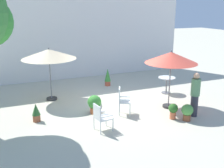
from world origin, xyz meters
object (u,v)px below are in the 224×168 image
Objects in this scene: patio_umbrella_0 at (49,54)px; patio_umbrella_1 at (171,58)px; potted_plant_2 at (36,112)px; standing_person at (195,94)px; cafe_table_0 at (167,82)px; potted_plant_0 at (187,111)px; potted_plant_4 at (95,103)px; potted_plant_1 at (108,77)px; potted_plant_3 at (173,110)px; patio_chair_1 at (122,99)px; patio_chair_0 at (101,116)px.

patio_umbrella_1 reaches higher than patio_umbrella_0.
standing_person reaches higher than potted_plant_2.
patio_umbrella_0 is 5.26m from cafe_table_0.
potted_plant_0 is 3.28m from potted_plant_4.
potted_plant_4 is 3.60m from standing_person.
patio_umbrella_1 reaches higher than potted_plant_1.
patio_umbrella_1 is 3.49× the size of potted_plant_2.
cafe_table_0 is at bearing -46.94° from potted_plant_1.
potted_plant_0 reaches higher than potted_plant_3.
patio_chair_1 reaches higher than potted_plant_4.
potted_plant_4 reaches higher than potted_plant_0.
standing_person reaches higher than patio_chair_1.
standing_person is (4.37, -3.73, -1.11)m from patio_umbrella_0.
potted_plant_2 is (-4.78, 1.93, -0.01)m from potted_plant_0.
standing_person reaches higher than cafe_table_0.
patio_chair_1 is 1.55× the size of potted_plant_2.
patio_chair_0 is at bearing 177.24° from standing_person.
potted_plant_4 is at bearing 169.33° from patio_umbrella_1.
potted_plant_1 is (2.07, 4.58, -0.06)m from patio_chair_0.
potted_plant_2 is (-1.78, 1.52, -0.17)m from patio_chair_0.
potted_plant_2 is at bearing 178.00° from potted_plant_4.
patio_umbrella_1 is 2.53× the size of patio_chair_0.
potted_plant_4 is (-2.85, 0.54, -1.56)m from patio_umbrella_1.
potted_plant_1 is 1.25× the size of potted_plant_4.
cafe_table_0 is (0.92, 1.53, -1.43)m from patio_umbrella_1.
patio_chair_1 is (-1.94, 0.07, -1.38)m from patio_umbrella_1.
potted_plant_2 is at bearing 169.76° from patio_chair_1.
potted_plant_1 is at bearing 38.45° from potted_plant_2.
standing_person is at bearing -26.74° from patio_chair_1.
potted_plant_3 is 0.98m from standing_person.
patio_umbrella_1 is 3.58m from patio_chair_0.
patio_chair_1 is at bearing -27.27° from potted_plant_4.
patio_umbrella_1 is 4.11m from potted_plant_1.
potted_plant_4 is (-0.90, 0.47, -0.18)m from patio_chair_1.
potted_plant_0 is at bearing -45.58° from patio_umbrella_0.
potted_plant_1 is at bearing 76.44° from patio_chair_1.
cafe_table_0 reaches higher than potted_plant_2.
potted_plant_4 is (-2.34, 1.55, 0.06)m from potted_plant_3.
potted_plant_4 is at bearing -2.00° from potted_plant_2.
standing_person is (2.28, -1.15, 0.25)m from patio_chair_1.
patio_umbrella_0 is 2.87m from potted_plant_4.
patio_umbrella_0 reaches higher than cafe_table_0.
patio_chair_1 is at bearing 142.95° from potted_plant_3.
patio_umbrella_0 reaches higher than potted_plant_3.
patio_umbrella_0 is at bearing 66.24° from potted_plant_2.
patio_umbrella_1 is 3.79× the size of potted_plant_0.
patio_umbrella_0 is 3.93× the size of potted_plant_3.
potted_plant_3 is at bearing -37.05° from patio_chair_1.
cafe_table_0 reaches higher than potted_plant_4.
cafe_table_0 is 2.69m from standing_person.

